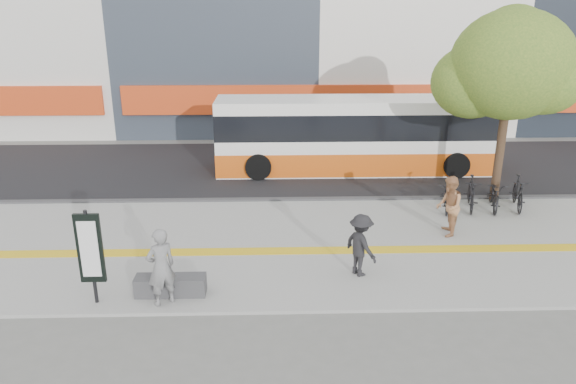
{
  "coord_description": "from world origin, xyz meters",
  "views": [
    {
      "loc": [
        -0.23,
        -12.11,
        6.36
      ],
      "look_at": [
        0.17,
        2.0,
        1.42
      ],
      "focal_mm": 33.47,
      "sensor_mm": 36.0,
      "label": 1
    }
  ],
  "objects_px": {
    "bench": "(171,285)",
    "street_tree": "(509,67)",
    "signboard": "(90,250)",
    "bus": "(354,137)",
    "pedestrian_tan": "(449,206)",
    "pedestrian_dark": "(361,245)",
    "seated_woman": "(161,267)"
  },
  "relations": [
    {
      "from": "street_tree",
      "to": "signboard",
      "type": "bearing_deg",
      "value": -150.93
    },
    {
      "from": "pedestrian_tan",
      "to": "pedestrian_dark",
      "type": "relative_size",
      "value": 1.11
    },
    {
      "from": "pedestrian_tan",
      "to": "pedestrian_dark",
      "type": "xyz_separation_m",
      "value": [
        -2.87,
        -2.32,
        -0.09
      ]
    },
    {
      "from": "signboard",
      "to": "pedestrian_dark",
      "type": "bearing_deg",
      "value": 10.76
    },
    {
      "from": "street_tree",
      "to": "bus",
      "type": "xyz_separation_m",
      "value": [
        -4.2,
        3.68,
        -3.1
      ]
    },
    {
      "from": "signboard",
      "to": "pedestrian_tan",
      "type": "relative_size",
      "value": 1.26
    },
    {
      "from": "bus",
      "to": "pedestrian_dark",
      "type": "xyz_separation_m",
      "value": [
        -1.11,
        -8.85,
        -0.55
      ]
    },
    {
      "from": "signboard",
      "to": "seated_woman",
      "type": "height_order",
      "value": "signboard"
    },
    {
      "from": "bench",
      "to": "bus",
      "type": "distance_m",
      "value": 11.25
    },
    {
      "from": "bench",
      "to": "signboard",
      "type": "relative_size",
      "value": 0.73
    },
    {
      "from": "seated_woman",
      "to": "signboard",
      "type": "bearing_deg",
      "value": -38.6
    },
    {
      "from": "signboard",
      "to": "seated_woman",
      "type": "xyz_separation_m",
      "value": [
        1.51,
        -0.09,
        -0.39
      ]
    },
    {
      "from": "pedestrian_tan",
      "to": "signboard",
      "type": "bearing_deg",
      "value": -58.25
    },
    {
      "from": "signboard",
      "to": "seated_woman",
      "type": "relative_size",
      "value": 1.22
    },
    {
      "from": "street_tree",
      "to": "pedestrian_tan",
      "type": "bearing_deg",
      "value": -130.53
    },
    {
      "from": "signboard",
      "to": "street_tree",
      "type": "height_order",
      "value": "street_tree"
    },
    {
      "from": "signboard",
      "to": "pedestrian_tan",
      "type": "xyz_separation_m",
      "value": [
        8.94,
        3.47,
        -0.41
      ]
    },
    {
      "from": "bench",
      "to": "pedestrian_tan",
      "type": "height_order",
      "value": "pedestrian_tan"
    },
    {
      "from": "bench",
      "to": "street_tree",
      "type": "relative_size",
      "value": 0.25
    },
    {
      "from": "bus",
      "to": "seated_woman",
      "type": "height_order",
      "value": "bus"
    },
    {
      "from": "bench",
      "to": "pedestrian_tan",
      "type": "relative_size",
      "value": 0.92
    },
    {
      "from": "street_tree",
      "to": "bench",
      "type": "bearing_deg",
      "value": -148.38
    },
    {
      "from": "seated_woman",
      "to": "street_tree",
      "type": "bearing_deg",
      "value": 178.03
    },
    {
      "from": "pedestrian_tan",
      "to": "seated_woman",
      "type": "bearing_deg",
      "value": -53.83
    },
    {
      "from": "pedestrian_tan",
      "to": "pedestrian_dark",
      "type": "height_order",
      "value": "pedestrian_tan"
    },
    {
      "from": "bench",
      "to": "street_tree",
      "type": "distance_m",
      "value": 12.23
    },
    {
      "from": "seated_woman",
      "to": "pedestrian_tan",
      "type": "distance_m",
      "value": 8.24
    },
    {
      "from": "signboard",
      "to": "street_tree",
      "type": "relative_size",
      "value": 0.35
    },
    {
      "from": "seated_woman",
      "to": "pedestrian_dark",
      "type": "bearing_deg",
      "value": 160.3
    },
    {
      "from": "signboard",
      "to": "bus",
      "type": "relative_size",
      "value": 0.2
    },
    {
      "from": "street_tree",
      "to": "seated_woman",
      "type": "height_order",
      "value": "street_tree"
    },
    {
      "from": "bench",
      "to": "signboard",
      "type": "distance_m",
      "value": 1.94
    }
  ]
}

